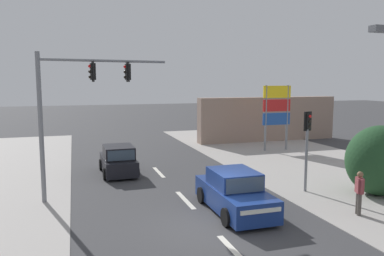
{
  "coord_description": "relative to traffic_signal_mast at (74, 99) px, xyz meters",
  "views": [
    {
      "loc": [
        -4.25,
        -11.29,
        4.83
      ],
      "look_at": [
        0.61,
        4.0,
        2.85
      ],
      "focal_mm": 35.0,
      "sensor_mm": 36.0,
      "label": 1
    }
  ],
  "objects": [
    {
      "name": "ground_plane",
      "position": [
        4.22,
        -4.58,
        -4.15
      ],
      "size": [
        140.0,
        140.0,
        0.0
      ],
      "primitive_type": "plane",
      "color": "#3A3A3D"
    },
    {
      "name": "pedestrian_at_kerb",
      "position": [
        9.72,
        -5.19,
        -3.22
      ],
      "size": [
        0.34,
        0.52,
        1.63
      ],
      "color": "#47423D",
      "rests_on": "ground"
    },
    {
      "name": "lane_dash_mid",
      "position": [
        4.22,
        -1.58,
        -4.14
      ],
      "size": [
        0.2,
        2.4,
        0.01
      ],
      "primitive_type": "cube",
      "color": "silver",
      "rests_on": "ground"
    },
    {
      "name": "hatchback_crossing_left",
      "position": [
        2.12,
        3.75,
        -3.44
      ],
      "size": [
        1.82,
        3.66,
        1.53
      ],
      "color": "black",
      "rests_on": "ground"
    },
    {
      "name": "traffic_signal_mast",
      "position": [
        0.0,
        0.0,
        0.0
      ],
      "size": [
        5.27,
        0.71,
        6.0
      ],
      "color": "slate",
      "rests_on": "ground"
    },
    {
      "name": "roadside_bush",
      "position": [
        12.49,
        -3.46,
        -2.73
      ],
      "size": [
        3.09,
        2.64,
        3.01
      ],
      "color": "#1E4223",
      "rests_on": "ground"
    },
    {
      "name": "kerb_right_verge",
      "position": [
        13.22,
        -2.58,
        -4.13
      ],
      "size": [
        10.0,
        44.0,
        0.02
      ],
      "primitive_type": "cube",
      "color": "#A39E99",
      "rests_on": "ground"
    },
    {
      "name": "pedestal_signal_right_kerb",
      "position": [
        9.62,
        -2.06,
        -1.73
      ],
      "size": [
        0.44,
        0.31,
        3.56
      ],
      "color": "slate",
      "rests_on": "ground"
    },
    {
      "name": "sedan_kerbside_parked",
      "position": [
        5.58,
        -3.42,
        -3.44
      ],
      "size": [
        1.91,
        4.25,
        1.56
      ],
      "color": "navy",
      "rests_on": "ground"
    },
    {
      "name": "shopfront_wall_far",
      "position": [
        15.22,
        11.42,
        -2.35
      ],
      "size": [
        12.0,
        1.0,
        3.6
      ],
      "primitive_type": "cube",
      "color": "gray",
      "rests_on": "ground"
    },
    {
      "name": "lane_dash_near",
      "position": [
        4.22,
        -6.58,
        -4.14
      ],
      "size": [
        0.2,
        2.4,
        0.01
      ],
      "primitive_type": "cube",
      "color": "silver",
      "rests_on": "ground"
    },
    {
      "name": "lane_dash_far",
      "position": [
        4.22,
        3.42,
        -4.14
      ],
      "size": [
        0.2,
        2.4,
        0.01
      ],
      "primitive_type": "cube",
      "color": "silver",
      "rests_on": "ground"
    },
    {
      "name": "shopping_plaza_sign",
      "position": [
        13.57,
        7.29,
        -1.16
      ],
      "size": [
        2.1,
        0.16,
        4.6
      ],
      "color": "slate",
      "rests_on": "ground"
    }
  ]
}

